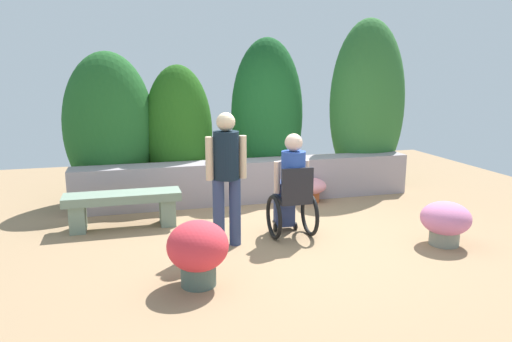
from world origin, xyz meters
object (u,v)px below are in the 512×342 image
object	(u,v)px
person_standing_companion	(226,171)
flower_pot_red_accent	(445,221)
stone_bench	(123,204)
flower_pot_purple_near	(198,250)
person_in_wheelchair	(291,189)
flower_pot_terracotta_by_wall	(312,188)

from	to	relation	value
person_standing_companion	flower_pot_red_accent	xyz separation A→B (m)	(2.56, -0.68, -0.63)
stone_bench	flower_pot_purple_near	world-z (taller)	flower_pot_purple_near
person_in_wheelchair	flower_pot_terracotta_by_wall	bearing A→B (deg)	56.98
person_in_wheelchair	person_standing_companion	bearing A→B (deg)	-175.00
flower_pot_terracotta_by_wall	stone_bench	bearing A→B (deg)	-169.55
stone_bench	flower_pot_terracotta_by_wall	distance (m)	2.98
flower_pot_purple_near	person_in_wheelchair	bearing A→B (deg)	39.51
stone_bench	flower_pot_terracotta_by_wall	world-z (taller)	stone_bench
stone_bench	person_in_wheelchair	bearing A→B (deg)	-19.25
flower_pot_terracotta_by_wall	flower_pot_red_accent	xyz separation A→B (m)	(0.83, -2.25, 0.06)
person_in_wheelchair	flower_pot_red_accent	world-z (taller)	person_in_wheelchair
person_in_wheelchair	flower_pot_red_accent	size ratio (longest dim) A/B	2.23
person_standing_companion	flower_pot_red_accent	world-z (taller)	person_standing_companion
stone_bench	person_in_wheelchair	xyz separation A→B (m)	(2.06, -0.92, 0.30)
stone_bench	person_standing_companion	bearing A→B (deg)	-35.73
stone_bench	flower_pot_red_accent	size ratio (longest dim) A/B	2.56
person_standing_companion	flower_pot_terracotta_by_wall	bearing A→B (deg)	48.32
stone_bench	flower_pot_purple_near	distance (m)	2.16
flower_pot_purple_near	flower_pot_terracotta_by_wall	bearing A→B (deg)	49.20
flower_pot_purple_near	flower_pot_terracotta_by_wall	distance (m)	3.42
flower_pot_purple_near	flower_pot_terracotta_by_wall	size ratio (longest dim) A/B	1.40
person_standing_companion	flower_pot_terracotta_by_wall	world-z (taller)	person_standing_companion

